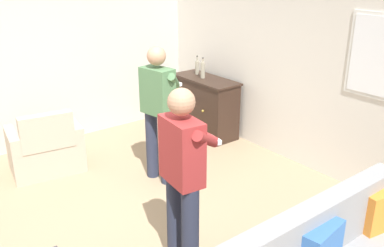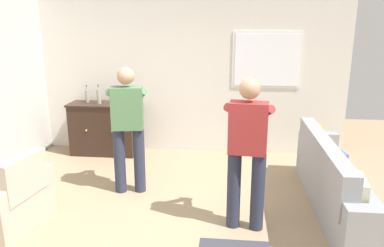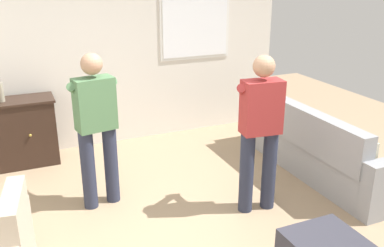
{
  "view_description": "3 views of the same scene",
  "coord_description": "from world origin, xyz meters",
  "px_view_note": "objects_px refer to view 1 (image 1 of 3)",
  "views": [
    {
      "loc": [
        3.38,
        -1.77,
        2.6
      ],
      "look_at": [
        0.22,
        0.71,
        1.05
      ],
      "focal_mm": 40.0,
      "sensor_mm": 36.0,
      "label": 1
    },
    {
      "loc": [
        0.68,
        -3.7,
        2.23
      ],
      "look_at": [
        0.22,
        0.7,
        1.02
      ],
      "focal_mm": 35.0,
      "sensor_mm": 36.0,
      "label": 2
    },
    {
      "loc": [
        -1.39,
        -3.36,
        2.46
      ],
      "look_at": [
        0.32,
        0.58,
        0.9
      ],
      "focal_mm": 40.0,
      "sensor_mm": 36.0,
      "label": 3
    }
  ],
  "objects_px": {
    "sideboard_cabinet": "(205,106)",
    "bottle_wine_green": "(203,70)",
    "person_standing_right": "(183,175)",
    "armchair": "(46,150)",
    "person_standing_left": "(159,108)",
    "bottle_liquor_amber": "(197,67)"
  },
  "relations": [
    {
      "from": "armchair",
      "to": "bottle_wine_green",
      "type": "height_order",
      "value": "bottle_wine_green"
    },
    {
      "from": "armchair",
      "to": "sideboard_cabinet",
      "type": "height_order",
      "value": "sideboard_cabinet"
    },
    {
      "from": "bottle_wine_green",
      "to": "person_standing_right",
      "type": "bearing_deg",
      "value": -42.19
    },
    {
      "from": "bottle_liquor_amber",
      "to": "person_standing_left",
      "type": "bearing_deg",
      "value": -52.95
    },
    {
      "from": "sideboard_cabinet",
      "to": "person_standing_right",
      "type": "bearing_deg",
      "value": -43.03
    },
    {
      "from": "armchair",
      "to": "bottle_liquor_amber",
      "type": "relative_size",
      "value": 3.26
    },
    {
      "from": "sideboard_cabinet",
      "to": "bottle_wine_green",
      "type": "distance_m",
      "value": 0.57
    },
    {
      "from": "armchair",
      "to": "person_standing_left",
      "type": "height_order",
      "value": "person_standing_left"
    },
    {
      "from": "sideboard_cabinet",
      "to": "bottle_wine_green",
      "type": "height_order",
      "value": "bottle_wine_green"
    },
    {
      "from": "armchair",
      "to": "person_standing_right",
      "type": "distance_m",
      "value": 2.7
    },
    {
      "from": "bottle_liquor_amber",
      "to": "person_standing_left",
      "type": "xyz_separation_m",
      "value": [
        1.11,
        -1.48,
        -0.07
      ]
    },
    {
      "from": "person_standing_left",
      "to": "person_standing_right",
      "type": "height_order",
      "value": "same"
    },
    {
      "from": "bottle_wine_green",
      "to": "bottle_liquor_amber",
      "type": "bearing_deg",
      "value": 161.91
    },
    {
      "from": "bottle_liquor_amber",
      "to": "person_standing_left",
      "type": "height_order",
      "value": "person_standing_left"
    },
    {
      "from": "sideboard_cabinet",
      "to": "bottle_liquor_amber",
      "type": "xyz_separation_m",
      "value": [
        -0.27,
        0.05,
        0.56
      ]
    },
    {
      "from": "armchair",
      "to": "person_standing_left",
      "type": "xyz_separation_m",
      "value": [
        1.09,
        1.04,
        0.65
      ]
    },
    {
      "from": "person_standing_left",
      "to": "sideboard_cabinet",
      "type": "bearing_deg",
      "value": 120.52
    },
    {
      "from": "sideboard_cabinet",
      "to": "person_standing_left",
      "type": "height_order",
      "value": "person_standing_left"
    },
    {
      "from": "bottle_liquor_amber",
      "to": "person_standing_right",
      "type": "distance_m",
      "value": 3.46
    },
    {
      "from": "bottle_liquor_amber",
      "to": "person_standing_right",
      "type": "relative_size",
      "value": 0.18
    },
    {
      "from": "sideboard_cabinet",
      "to": "bottle_liquor_amber",
      "type": "bearing_deg",
      "value": 169.42
    },
    {
      "from": "sideboard_cabinet",
      "to": "bottle_wine_green",
      "type": "bearing_deg",
      "value": -150.85
    }
  ]
}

